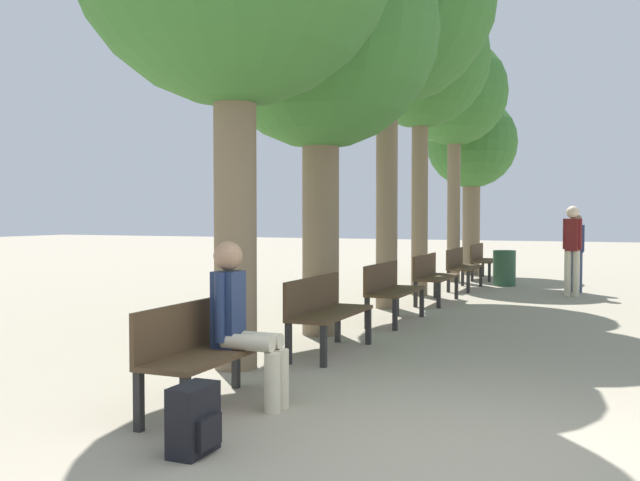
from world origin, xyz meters
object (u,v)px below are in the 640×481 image
Objects in this scene: tree_row_1 at (321,35)px; bench_row_4 at (461,265)px; bench_row_1 at (324,308)px; pedestrian_mid at (576,247)px; person_seated at (241,319)px; pedestrian_near at (572,245)px; trash_bin at (504,268)px; backpack at (194,420)px; tree_row_5 at (472,146)px; bench_row_0 at (204,345)px; tree_row_4 at (454,94)px; bench_row_3 at (432,274)px; bench_row_5 at (482,258)px; tree_row_3 at (420,61)px; bench_row_2 at (390,287)px.

bench_row_4 is at bearing 85.30° from tree_row_1.
bench_row_1 is at bearing -65.47° from tree_row_1.
bench_row_1 is at bearing -106.12° from pedestrian_mid.
pedestrian_mid reaches higher than bench_row_4.
pedestrian_mid is (2.03, 10.17, 0.19)m from person_seated.
bench_row_1 is 1.11× the size of person_seated.
pedestrian_near is at bearing 77.98° from person_seated.
pedestrian_mid is 1.82m from trash_bin.
bench_row_1 reaches higher than trash_bin.
person_seated is at bearing -77.68° from tree_row_1.
backpack is at bearing -87.26° from bench_row_4.
bench_row_1 is 3.54m from backpack.
tree_row_5 is 4.22m from trash_bin.
bench_row_0 is at bearing -93.75° from trash_bin.
tree_row_4 is 4.21× the size of person_seated.
tree_row_4 reaches higher than bench_row_3.
backpack is at bearing -81.39° from bench_row_1.
tree_row_1 is 7.16m from pedestrian_near.
trash_bin reaches higher than backpack.
bench_row_5 is at bearing 135.22° from pedestrian_mid.
tree_row_3 is 3.09m from tree_row_4.
pedestrian_near is (2.77, -2.14, -3.39)m from tree_row_4.
bench_row_5 is at bearing 117.20° from trash_bin.
pedestrian_near is at bearing 72.46° from bench_row_1.
pedestrian_mid is at bearing 66.92° from bench_row_2.
tree_row_3 is at bearing -90.00° from tree_row_4.
pedestrian_mid is (1.74, 11.33, 0.69)m from backpack.
bench_row_5 is at bearing 90.00° from bench_row_1.
tree_row_1 is at bearing -90.00° from tree_row_4.
tree_row_5 reaches higher than bench_row_1.
bench_row_1 is 11.74m from tree_row_5.
tree_row_4 reaches higher than pedestrian_mid.
tree_row_4 is 12.15m from person_seated.
tree_row_1 is 3.45× the size of pedestrian_mid.
tree_row_3 is at bearing -148.64° from pedestrian_mid.
bench_row_0 is 0.26× the size of tree_row_4.
bench_row_3 and bench_row_5 have the same top height.
bench_row_3 is at bearing -90.00° from bench_row_5.
tree_row_4 is at bearing 142.27° from pedestrian_near.
backpack is at bearing -85.26° from tree_row_4.
bench_row_2 is at bearing -113.08° from pedestrian_mid.
bench_row_4 is at bearing -173.12° from pedestrian_mid.
pedestrian_mid reaches higher than trash_bin.
pedestrian_mid is at bearing 6.88° from bench_row_4.
bench_row_2 is 6.04m from backpack.
bench_row_1 is 0.32× the size of tree_row_5.
bench_row_5 is 1.11× the size of person_seated.
tree_row_4 is (-0.53, 6.70, 3.87)m from bench_row_2.
tree_row_1 is 1.18× the size of tree_row_5.
bench_row_2 is 9.32m from tree_row_5.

